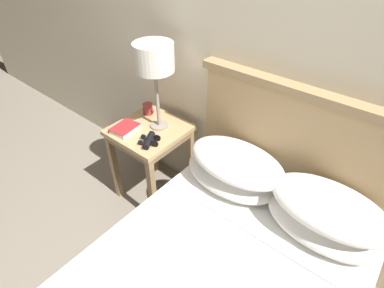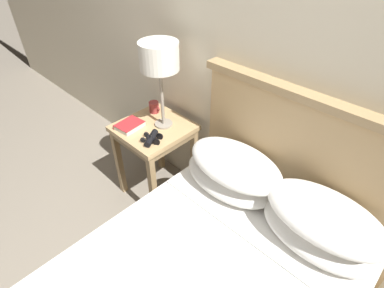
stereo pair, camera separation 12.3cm
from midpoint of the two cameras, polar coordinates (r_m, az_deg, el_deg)
wall_back at (r=1.75m, az=11.38°, el=17.77°), size 8.00×0.06×2.60m
nightstand at (r=2.24m, az=-9.52°, el=0.82°), size 0.49×0.49×0.66m
table_lamp at (r=1.95m, az=-9.09°, el=15.56°), size 0.25×0.25×0.60m
book_on_nightstand at (r=2.18m, az=-14.28°, el=2.85°), size 0.16×0.20×0.04m
binoculars_pair at (r=2.02m, az=-9.89°, el=0.66°), size 0.16×0.16×0.05m
coffee_mug at (r=2.32m, az=-9.91°, el=6.57°), size 0.10×0.08×0.08m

